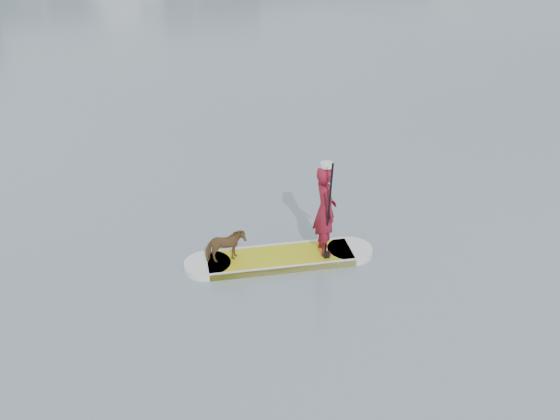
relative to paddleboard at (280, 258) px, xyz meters
name	(u,v)px	position (x,y,z in m)	size (l,w,h in m)	color
ground	(356,178)	(3.08, 2.23, -0.06)	(140.00, 140.00, 0.00)	slate
paddleboard	(280,258)	(0.00, 0.00, 0.00)	(3.19, 1.53, 0.12)	gold
paddler	(325,210)	(0.74, -0.22, 0.86)	(0.58, 0.38, 1.60)	maroon
white_cap	(327,165)	(0.74, -0.22, 1.69)	(0.22, 0.22, 0.07)	silver
dog	(225,246)	(-0.89, 0.27, 0.34)	(0.31, 0.67, 0.57)	#512F1B
paddle	(328,224)	(0.66, -0.46, 0.74)	(0.12, 0.30, 2.00)	black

